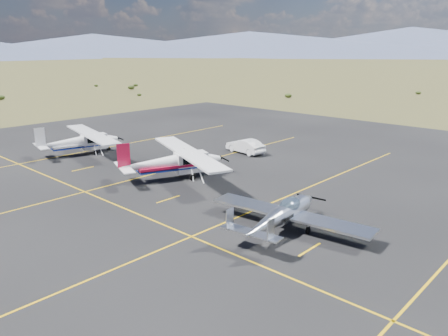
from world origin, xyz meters
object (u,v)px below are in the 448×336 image
aircraft_cessna (173,161)px  sedan (245,146)px  aircraft_low_wing (283,214)px  aircraft_plain (80,141)px

aircraft_cessna → sedan: 10.29m
aircraft_low_wing → aircraft_cessna: 12.28m
aircraft_plain → sedan: bearing=-32.2°
aircraft_cessna → sedan: size_ratio=2.90×
aircraft_cessna → sedan: aircraft_cessna is taller
aircraft_plain → sedan: 15.60m
aircraft_low_wing → sedan: bearing=40.1°
aircraft_plain → sedan: aircraft_plain is taller
aircraft_low_wing → aircraft_plain: bearing=79.5°
aircraft_low_wing → aircraft_plain: size_ratio=0.86×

